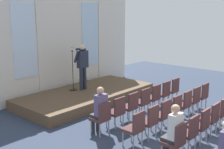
{
  "coord_description": "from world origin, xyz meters",
  "views": [
    {
      "loc": [
        -7.5,
        -2.58,
        3.38
      ],
      "look_at": [
        0.02,
        4.01,
        1.2
      ],
      "focal_mm": 46.95,
      "sensor_mm": 36.0,
      "label": 1
    }
  ],
  "objects": [
    {
      "name": "chair_r2_c3",
      "position": [
        0.0,
        0.38,
        0.53
      ],
      "size": [
        0.46,
        0.44,
        0.94
      ],
      "color": "#99999E",
      "rests_on": "ground"
    },
    {
      "name": "chair_r0_c1",
      "position": [
        -1.29,
        2.67,
        0.53
      ],
      "size": [
        0.46,
        0.44,
        0.94
      ],
      "color": "#99999E",
      "rests_on": "ground"
    },
    {
      "name": "chair_r1_c4",
      "position": [
        0.64,
        1.53,
        0.53
      ],
      "size": [
        0.46,
        0.44,
        0.94
      ],
      "color": "#99999E",
      "rests_on": "ground"
    },
    {
      "name": "chair_r1_c1",
      "position": [
        -1.29,
        1.53,
        0.53
      ],
      "size": [
        0.46,
        0.44,
        0.94
      ],
      "color": "#99999E",
      "rests_on": "ground"
    },
    {
      "name": "chair_r2_c4",
      "position": [
        0.64,
        0.38,
        0.53
      ],
      "size": [
        0.46,
        0.44,
        0.94
      ],
      "color": "#99999E",
      "rests_on": "ground"
    },
    {
      "name": "chair_r0_c4",
      "position": [
        0.64,
        2.67,
        0.53
      ],
      "size": [
        0.46,
        0.44,
        0.94
      ],
      "color": "#99999E",
      "rests_on": "ground"
    },
    {
      "name": "audience_r3_c0",
      "position": [
        -1.93,
        -0.69,
        0.71
      ],
      "size": [
        0.36,
        0.39,
        1.28
      ],
      "color": "#2D2D33",
      "rests_on": "ground"
    },
    {
      "name": "chair_r1_c2",
      "position": [
        -0.64,
        1.53,
        0.53
      ],
      "size": [
        0.46,
        0.44,
        0.94
      ],
      "color": "#99999E",
      "rests_on": "ground"
    },
    {
      "name": "stage_platform",
      "position": [
        0.0,
        5.27,
        0.19
      ],
      "size": [
        5.36,
        2.46,
        0.37
      ],
      "primitive_type": "cube",
      "color": "brown",
      "rests_on": "ground"
    },
    {
      "name": "mic_stand",
      "position": [
        -0.26,
        5.76,
        0.71
      ],
      "size": [
        0.28,
        0.28,
        1.55
      ],
      "color": "black",
      "rests_on": "stage_platform"
    },
    {
      "name": "chair_r0_c6",
      "position": [
        1.93,
        2.67,
        0.53
      ],
      "size": [
        0.46,
        0.44,
        0.94
      ],
      "color": "#99999E",
      "rests_on": "ground"
    },
    {
      "name": "audience_r0_c0",
      "position": [
        -1.93,
        2.75,
        0.75
      ],
      "size": [
        0.36,
        0.39,
        1.36
      ],
      "color": "#2D2D33",
      "rests_on": "ground"
    },
    {
      "name": "chair_r1_c0",
      "position": [
        -1.93,
        1.53,
        0.53
      ],
      "size": [
        0.46,
        0.44,
        0.94
      ],
      "color": "#99999E",
      "rests_on": "ground"
    },
    {
      "name": "ground_plane",
      "position": [
        0.0,
        0.0,
        0.0
      ],
      "size": [
        17.7,
        17.7,
        0.0
      ],
      "primitive_type": "plane",
      "color": "#2D384C"
    },
    {
      "name": "chair_r2_c0",
      "position": [
        -1.93,
        0.38,
        0.53
      ],
      "size": [
        0.46,
        0.44,
        0.94
      ],
      "color": "#99999E",
      "rests_on": "ground"
    },
    {
      "name": "speaker",
      "position": [
        0.06,
        5.57,
        1.4
      ],
      "size": [
        0.5,
        0.69,
        1.76
      ],
      "color": "#232838",
      "rests_on": "stage_platform"
    },
    {
      "name": "audience_r2_c0",
      "position": [
        -1.93,
        0.46,
        0.75
      ],
      "size": [
        0.36,
        0.39,
        1.36
      ],
      "color": "#2D2D33",
      "rests_on": "ground"
    },
    {
      "name": "rear_partition",
      "position": [
        0.02,
        6.8,
        2.16
      ],
      "size": [
        8.27,
        0.14,
        4.3
      ],
      "color": "silver",
      "rests_on": "ground"
    },
    {
      "name": "chair_r0_c2",
      "position": [
        -0.64,
        2.67,
        0.53
      ],
      "size": [
        0.46,
        0.44,
        0.94
      ],
      "color": "#99999E",
      "rests_on": "ground"
    },
    {
      "name": "chair_r1_c6",
      "position": [
        1.93,
        1.53,
        0.53
      ],
      "size": [
        0.46,
        0.44,
        0.94
      ],
      "color": "#99999E",
      "rests_on": "ground"
    },
    {
      "name": "chair_r2_c2",
      "position": [
        -0.64,
        0.38,
        0.53
      ],
      "size": [
        0.46,
        0.44,
        0.94
      ],
      "color": "#99999E",
      "rests_on": "ground"
    },
    {
      "name": "chair_r1_c3",
      "position": [
        0.0,
        1.53,
        0.53
      ],
      "size": [
        0.46,
        0.44,
        0.94
      ],
      "color": "#99999E",
      "rests_on": "ground"
    },
    {
      "name": "chair_r0_c5",
      "position": [
        1.29,
        2.67,
        0.53
      ],
      "size": [
        0.46,
        0.44,
        0.94
      ],
      "color": "#99999E",
      "rests_on": "ground"
    },
    {
      "name": "chair_r0_c0",
      "position": [
        -1.93,
        2.67,
        0.53
      ],
      "size": [
        0.46,
        0.44,
        0.94
      ],
      "color": "#99999E",
      "rests_on": "ground"
    },
    {
      "name": "chair_r0_c3",
      "position": [
        0.0,
        2.67,
        0.53
      ],
      "size": [
        0.46,
        0.44,
        0.94
      ],
      "color": "#99999E",
      "rests_on": "ground"
    },
    {
      "name": "chair_r1_c5",
      "position": [
        1.29,
        1.53,
        0.53
      ],
      "size": [
        0.46,
        0.44,
        0.94
      ],
      "color": "#99999E",
      "rests_on": "ground"
    },
    {
      "name": "chair_r2_c1",
      "position": [
        -1.29,
        0.38,
        0.53
      ],
      "size": [
        0.46,
        0.44,
        0.94
      ],
      "color": "#99999E",
      "rests_on": "ground"
    }
  ]
}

